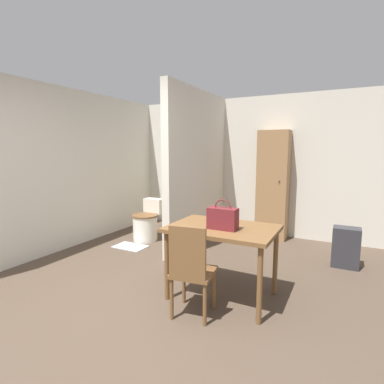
% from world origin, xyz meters
% --- Properties ---
extents(ground_plane, '(16.00, 16.00, 0.00)m').
position_xyz_m(ground_plane, '(0.00, 0.00, 0.00)').
color(ground_plane, '#4C3D30').
extents(wall_back, '(5.26, 0.12, 2.50)m').
position_xyz_m(wall_back, '(0.00, 3.67, 1.25)').
color(wall_back, beige).
rests_on(wall_back, ground_plane).
extents(wall_left, '(0.12, 4.61, 2.50)m').
position_xyz_m(wall_left, '(-2.19, 1.80, 1.25)').
color(wall_left, beige).
rests_on(wall_left, ground_plane).
extents(partition_wall, '(0.12, 2.01, 2.50)m').
position_xyz_m(partition_wall, '(-0.44, 2.60, 1.25)').
color(partition_wall, beige).
rests_on(partition_wall, ground_plane).
extents(dining_table, '(1.09, 0.76, 0.77)m').
position_xyz_m(dining_table, '(0.64, 1.00, 0.68)').
color(dining_table, brown).
rests_on(dining_table, ground_plane).
extents(wooden_chair, '(0.43, 0.43, 0.90)m').
position_xyz_m(wooden_chair, '(0.53, 0.50, 0.48)').
color(wooden_chair, brown).
rests_on(wooden_chair, ground_plane).
extents(toilet, '(0.44, 0.59, 0.69)m').
position_xyz_m(toilet, '(-1.29, 2.30, 0.28)').
color(toilet, silver).
rests_on(toilet, ground_plane).
extents(handbag, '(0.30, 0.14, 0.30)m').
position_xyz_m(handbag, '(0.67, 0.92, 0.88)').
color(handbag, maroon).
rests_on(handbag, dining_table).
extents(wooden_cabinet, '(0.51, 0.37, 1.88)m').
position_xyz_m(wooden_cabinet, '(0.61, 3.41, 0.94)').
color(wooden_cabinet, '#997047').
rests_on(wooden_cabinet, ground_plane).
extents(bath_mat, '(0.52, 0.33, 0.01)m').
position_xyz_m(bath_mat, '(-1.29, 1.84, 0.01)').
color(bath_mat, '#B2BCC6').
rests_on(bath_mat, ground_plane).
extents(space_heater, '(0.34, 0.23, 0.54)m').
position_xyz_m(space_heater, '(1.79, 2.53, 0.27)').
color(space_heater, '#2D2D33').
rests_on(space_heater, ground_plane).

